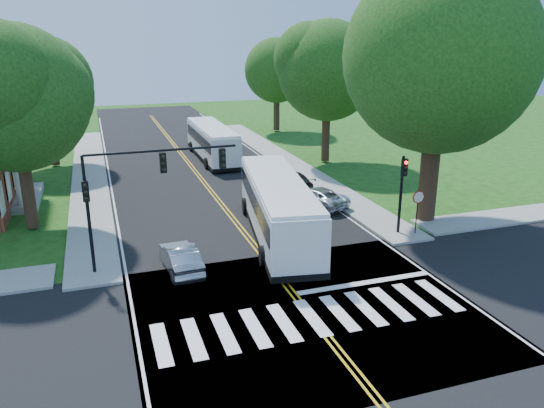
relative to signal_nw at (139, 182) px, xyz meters
name	(u,v)px	position (x,y,z in m)	size (l,w,h in m)	color
ground	(307,312)	(5.86, -6.43, -4.38)	(140.00, 140.00, 0.00)	#1C4010
road	(212,192)	(5.86, 11.57, -4.37)	(14.00, 96.00, 0.01)	black
cross_road	(307,312)	(5.86, -6.43, -4.37)	(60.00, 12.00, 0.01)	black
center_line	(201,178)	(5.86, 15.57, -4.36)	(0.36, 70.00, 0.01)	gold
edge_line_w	(111,186)	(-0.94, 15.57, -4.36)	(0.12, 70.00, 0.01)	silver
edge_line_e	(283,172)	(12.66, 15.57, -4.36)	(0.12, 70.00, 0.01)	silver
crosswalk	(312,317)	(5.86, -6.93, -4.36)	(12.60, 3.00, 0.01)	silver
stop_bar	(365,283)	(9.36, -4.83, -4.36)	(6.60, 0.40, 0.01)	silver
sidewalk_nw	(90,177)	(-2.44, 18.57, -4.30)	(2.60, 40.00, 0.15)	gray
sidewalk_ne	(287,162)	(14.16, 18.57, -4.30)	(2.60, 40.00, 0.15)	gray
tree_ne_big	(440,57)	(16.86, 1.57, 5.24)	(10.80, 10.80, 14.91)	#332014
tree_west_near	(14,99)	(-5.64, 7.57, 3.15)	(8.00, 8.00, 11.40)	#332014
tree_west_far	(45,83)	(-5.14, 23.57, 2.62)	(7.60, 7.60, 10.67)	#332014
tree_east_mid	(328,71)	(17.36, 17.57, 3.48)	(8.40, 8.40, 11.93)	#332014
tree_east_far	(277,71)	(18.36, 33.57, 2.48)	(7.20, 7.20, 10.34)	#332014
signal_nw	(139,182)	(0.00, 0.00, 0.00)	(7.15, 0.46, 5.66)	black
signal_ne	(402,184)	(14.06, 0.01, -1.41)	(0.30, 0.46, 4.40)	black
stop_sign	(418,202)	(14.86, -0.45, -2.35)	(0.76, 0.08, 2.53)	black
bus_lead	(278,207)	(7.51, 2.04, -2.64)	(4.80, 12.88, 3.26)	silver
bus_follow	(212,141)	(8.23, 22.08, -2.78)	(2.87, 11.61, 3.00)	silver
hatchback	(181,258)	(1.60, -0.85, -3.70)	(1.41, 4.05, 1.34)	#A1A3A8
suv	(316,197)	(11.66, 6.28, -3.73)	(2.13, 4.61, 1.28)	silver
dark_sedan	(291,181)	(11.42, 10.36, -3.68)	(1.93, 4.74, 1.37)	black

